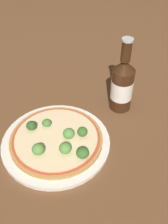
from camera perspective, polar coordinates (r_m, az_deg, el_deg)
ground_plane at (r=0.75m, az=-4.73°, el=-6.29°), size 3.00×3.00×0.00m
plate at (r=0.74m, az=-6.11°, el=-6.53°), size 0.30×0.30×0.01m
pizza at (r=0.73m, az=-6.09°, el=-5.74°), size 0.26×0.26×0.01m
broccoli_floret_0 at (r=0.75m, az=-8.14°, el=-2.35°), size 0.03×0.03×0.02m
broccoli_floret_1 at (r=0.68m, az=-9.96°, el=-8.00°), size 0.03×0.03×0.03m
broccoli_floret_2 at (r=0.67m, az=-4.09°, el=-7.86°), size 0.03×0.03×0.03m
broccoli_floret_3 at (r=0.67m, az=-0.29°, el=-8.86°), size 0.03×0.03×0.03m
broccoli_floret_4 at (r=0.71m, az=-0.35°, el=-4.33°), size 0.03×0.03×0.03m
broccoli_floret_5 at (r=0.71m, az=-3.34°, el=-4.71°), size 0.03×0.03×0.03m
broccoli_floret_6 at (r=0.74m, az=-11.39°, el=-2.91°), size 0.03×0.03×0.03m
beer_bottle at (r=0.80m, az=8.32°, el=5.92°), size 0.07×0.07×0.24m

